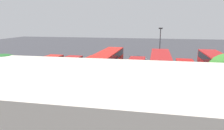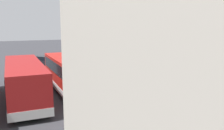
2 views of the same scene
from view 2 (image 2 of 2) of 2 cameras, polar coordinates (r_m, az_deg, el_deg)
name	(u,v)px [view 2 (image 2 of 2)]	position (r m, az deg, el deg)	size (l,w,h in m)	color
ground_plane	(88,70)	(31.58, -5.78, -1.10)	(140.00, 140.00, 0.00)	#38383D
bus_double_decker_near_end	(221,54)	(30.59, 24.62, 2.40)	(2.75, 11.19, 4.55)	#A51919
bus_single_deck_second	(200,63)	(27.87, 20.30, 0.35)	(3.31, 12.09, 2.95)	#B71411
bus_double_decker_third	(176,58)	(25.15, 14.96, 1.60)	(2.77, 10.25, 4.55)	#A51919
bus_single_deck_fourth	(141,67)	(23.90, 6.88, -0.54)	(2.69, 11.42, 2.95)	#A51919
bus_double_decker_fifth	(108,63)	(21.35, -0.88, 0.59)	(3.01, 11.15, 4.55)	red
bus_single_deck_sixth	(70,74)	(20.81, -9.96, -2.10)	(3.00, 10.46, 2.95)	red
bus_single_deck_seventh	(24,80)	(19.43, -20.22, -3.35)	(3.20, 10.49, 2.95)	#A51919
car_hatchback_silver	(84,59)	(36.46, -6.83, 1.40)	(4.18, 4.38, 1.43)	silver
car_small_green	(45,61)	(35.47, -15.82, 0.89)	(3.93, 4.32, 1.43)	black
lamp_post_tall	(124,34)	(34.13, 2.81, 7.35)	(0.70, 0.30, 7.68)	#38383D
tree_midleft	(219,93)	(5.83, 24.33, -6.10)	(4.48, 4.48, 6.47)	#4C3823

